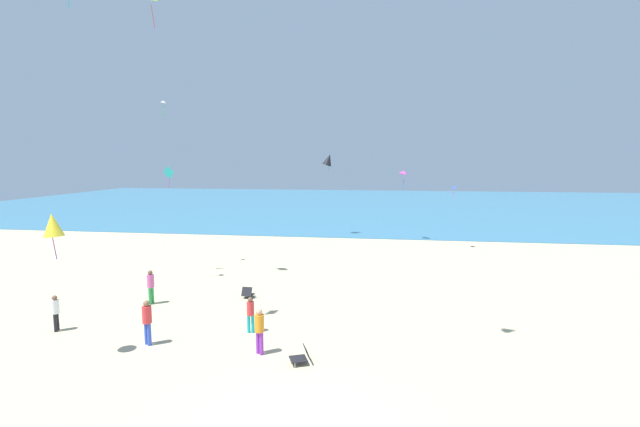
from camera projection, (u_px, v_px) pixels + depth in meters
ground_plane at (334, 306)px, 20.64m from camera, size 120.00×120.00×0.00m
ocean_water at (369, 204)px, 67.77m from camera, size 120.00×60.00×0.05m
beach_chair_near_camera at (248, 293)px, 21.87m from camera, size 0.56×0.62×0.57m
beach_chair_far_right at (302, 356)px, 14.83m from camera, size 0.83×0.77×0.59m
person_0 at (259, 328)px, 15.47m from camera, size 0.46×0.46×1.66m
person_2 at (151, 285)px, 20.87m from camera, size 0.36×0.36×1.64m
person_3 at (251, 312)px, 17.41m from camera, size 0.34×0.34×1.45m
person_4 at (55, 311)px, 17.57m from camera, size 0.36×0.36×1.47m
person_6 at (147, 319)px, 16.24m from camera, size 0.46×0.46×1.70m
kite_teal at (169, 173)px, 25.77m from camera, size 0.73×0.22×1.25m
kite_magenta at (404, 173)px, 36.49m from camera, size 0.91×1.00×1.65m
kite_white at (164, 102)px, 26.87m from camera, size 0.36×0.42×0.97m
kite_black at (328, 160)px, 38.96m from camera, size 1.12×0.87×1.56m
kite_blue at (453, 187)px, 33.28m from camera, size 0.45×0.54×0.95m
kite_yellow at (53, 225)px, 14.55m from camera, size 0.71×0.66×1.57m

